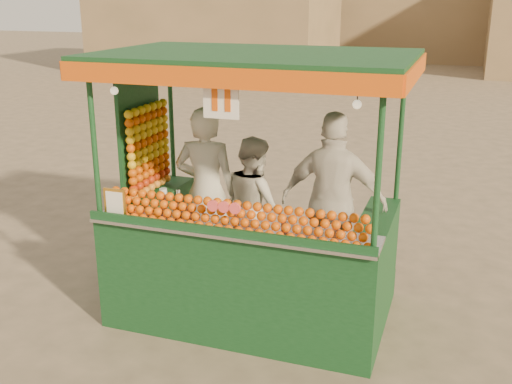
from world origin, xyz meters
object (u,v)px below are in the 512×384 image
(vendor_left, at_px, (206,191))
(vendor_middle, at_px, (254,205))
(vendor_right, at_px, (334,202))
(juice_cart, at_px, (244,237))

(vendor_left, relative_size, vendor_middle, 1.21)
(vendor_left, height_order, vendor_right, vendor_right)
(juice_cart, relative_size, vendor_middle, 1.98)
(juice_cart, distance_m, vendor_right, 1.01)
(juice_cart, bearing_deg, vendor_middle, 96.03)
(juice_cart, height_order, vendor_right, juice_cart)
(vendor_left, height_order, vendor_middle, vendor_left)
(vendor_left, xyz_separation_m, vendor_middle, (0.50, 0.18, -0.17))
(vendor_left, distance_m, vendor_middle, 0.56)
(juice_cart, relative_size, vendor_left, 1.63)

